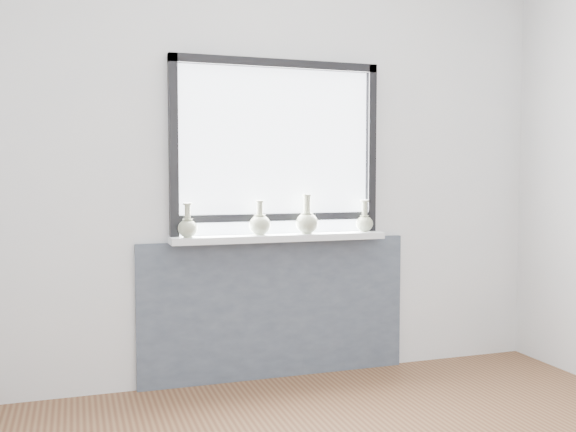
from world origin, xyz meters
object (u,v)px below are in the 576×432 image
object	(u,v)px
vase_b	(260,223)
vase_c	(307,221)
vase_d	(364,222)
vase_a	(188,226)
windowsill	(280,237)

from	to	relation	value
vase_b	vase_c	world-z (taller)	vase_c
vase_d	vase_a	bearing A→B (deg)	-178.86
vase_b	vase_d	size ratio (longest dim) A/B	1.03
vase_c	vase_b	bearing A→B (deg)	177.82
vase_a	vase_b	distance (m)	0.43
windowsill	vase_d	xyz separation A→B (m)	(0.56, -0.00, 0.08)
vase_a	vase_b	world-z (taller)	vase_b
vase_c	vase_d	bearing A→B (deg)	2.34
vase_a	vase_d	world-z (taller)	vase_d
vase_c	vase_d	world-z (taller)	vase_c
vase_a	vase_c	world-z (taller)	vase_c
vase_c	vase_d	xyz separation A→B (m)	(0.39, 0.02, -0.01)
windowsill	vase_c	world-z (taller)	vase_c
windowsill	vase_a	world-z (taller)	vase_a
windowsill	vase_c	distance (m)	0.20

